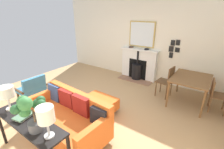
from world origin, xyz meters
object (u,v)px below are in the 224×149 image
object	(u,v)px
potted_plant	(32,109)
table_lamp_near_end	(6,93)
mantel_bowl_far	(147,49)
fireplace	(138,66)
dining_chair_near_fireplace	(168,80)
table_lamp_far_end	(46,116)
console_table	(29,125)
book_stack	(23,116)
mantel_bowl_near	(131,47)
dining_chair_by_back_wall	(216,93)
ottoman	(100,103)
dining_table	(191,81)
armchair_accent	(32,88)
sofa	(68,117)

from	to	relation	value
potted_plant	table_lamp_near_end	bearing A→B (deg)	-92.26
mantel_bowl_far	table_lamp_near_end	distance (m)	4.20
fireplace	dining_chair_near_fireplace	world-z (taller)	fireplace
table_lamp_far_end	potted_plant	distance (m)	0.27
console_table	table_lamp_near_end	world-z (taller)	table_lamp_near_end
console_table	book_stack	distance (m)	0.18
console_table	table_lamp_near_end	xyz separation A→B (m)	(0.00, -0.56, 0.41)
mantel_bowl_near	dining_chair_by_back_wall	xyz separation A→B (m)	(0.80, 2.82, -0.65)
ottoman	dining_chair_by_back_wall	size ratio (longest dim) A/B	0.99
dining_chair_by_back_wall	dining_chair_near_fireplace	bearing A→B (deg)	-89.99
ottoman	dining_chair_by_back_wall	distance (m)	2.83
dining_table	mantel_bowl_far	bearing A→B (deg)	-116.12
mantel_bowl_far	table_lamp_near_end	xyz separation A→B (m)	(4.14, -0.70, -0.08)
ottoman	dining_chair_by_back_wall	world-z (taller)	dining_chair_by_back_wall
ottoman	armchair_accent	bearing A→B (deg)	-67.59
book_stack	dining_chair_near_fireplace	bearing A→B (deg)	158.61
sofa	potted_plant	xyz separation A→B (m)	(0.77, 0.30, 0.73)
book_stack	table_lamp_near_end	bearing A→B (deg)	-89.52
fireplace	mantel_bowl_far	bearing A→B (deg)	94.82
dining_table	fireplace	bearing A→B (deg)	-112.36
mantel_bowl_near	console_table	bearing A→B (deg)	6.46
dining_chair_near_fireplace	table_lamp_near_end	bearing A→B (deg)	-27.50
console_table	table_lamp_far_end	size ratio (longest dim) A/B	3.25
sofa	armchair_accent	distance (m)	1.69
mantel_bowl_far	dining_chair_near_fireplace	bearing A→B (deg)	52.16
mantel_bowl_near	ottoman	bearing A→B (deg)	12.39
sofa	dining_table	xyz separation A→B (m)	(-2.61, 1.76, 0.30)
fireplace	dining_chair_by_back_wall	bearing A→B (deg)	72.42
armchair_accent	fireplace	bearing A→B (deg)	153.80
dining_chair_near_fireplace	dining_chair_by_back_wall	size ratio (longest dim) A/B	1.13
armchair_accent	dining_table	bearing A→B (deg)	124.77
dining_chair_near_fireplace	dining_table	bearing A→B (deg)	90.99
mantel_bowl_near	table_lamp_near_end	xyz separation A→B (m)	(4.14, -0.10, -0.08)
ottoman	book_stack	world-z (taller)	book_stack
sofa	book_stack	size ratio (longest dim) A/B	6.17
mantel_bowl_far	ottoman	xyz separation A→B (m)	(2.46, -0.07, -0.91)
mantel_bowl_far	table_lamp_far_end	xyz separation A→B (m)	(4.14, 0.43, -0.06)
sofa	dining_table	size ratio (longest dim) A/B	1.60
potted_plant	mantel_bowl_far	bearing A→B (deg)	-177.81
fireplace	dining_chair_by_back_wall	world-z (taller)	fireplace
mantel_bowl_near	potted_plant	size ratio (longest dim) A/B	0.26
mantel_bowl_near	console_table	xyz separation A→B (m)	(4.14, 0.47, -0.49)
sofa	potted_plant	world-z (taller)	potted_plant
sofa	dining_table	distance (m)	3.16
mantel_bowl_far	potted_plant	size ratio (longest dim) A/B	0.25
ottoman	dining_table	size ratio (longest dim) A/B	0.70
potted_plant	dining_chair_near_fireplace	bearing A→B (deg)	165.44
fireplace	mantel_bowl_near	world-z (taller)	mantel_bowl_near
ottoman	potted_plant	xyz separation A→B (m)	(1.72, 0.23, 0.86)
fireplace	mantel_bowl_near	size ratio (longest dim) A/B	8.48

